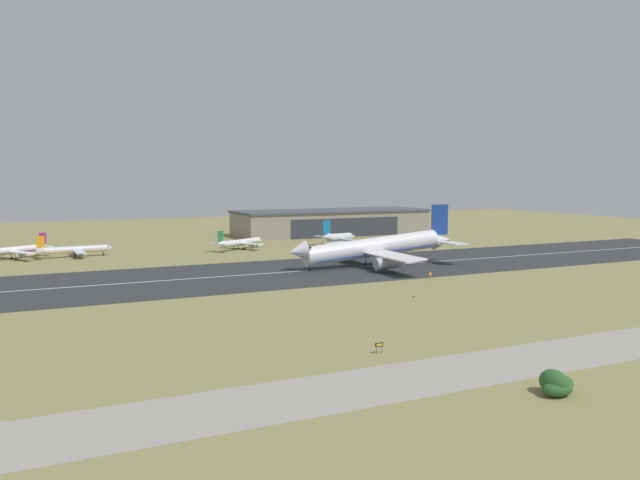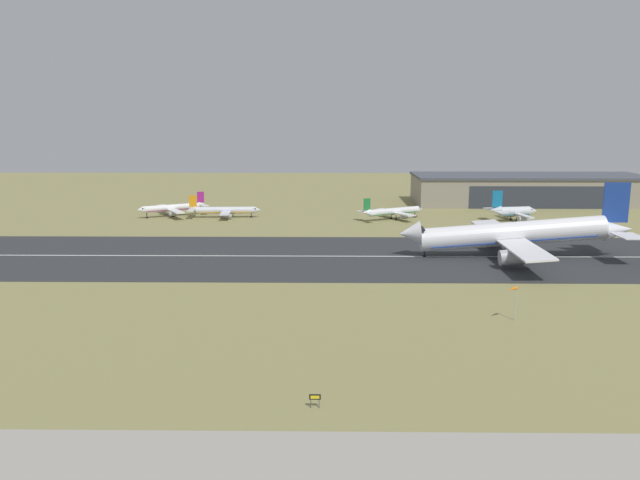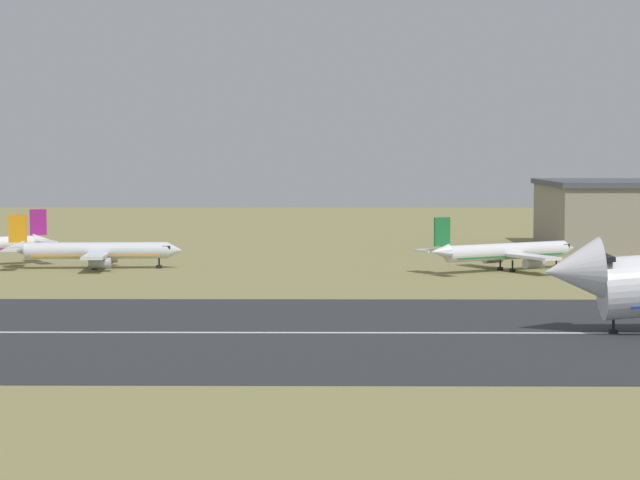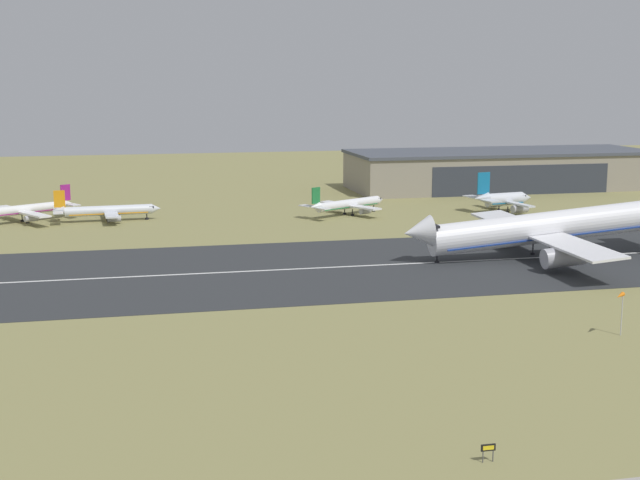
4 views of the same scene
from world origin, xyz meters
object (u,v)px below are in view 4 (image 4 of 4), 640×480
airplane_parked_centre (25,210)px  windsock_pole (620,298)px  airplane_parked_west (348,204)px  airplane_parked_east (503,200)px  runway_sign (488,449)px  airplane_parked_far_east (107,211)px  airplane_landing (546,228)px

airplane_parked_centre → windsock_pole: bearing=-53.5°
airplane_parked_west → airplane_parked_east: size_ratio=1.09×
runway_sign → windsock_pole: bearing=45.2°
airplane_parked_east → airplane_parked_far_east: size_ratio=0.88×
airplane_parked_far_east → airplane_parked_east: bearing=-3.9°
airplane_landing → airplane_parked_west: size_ratio=2.34×
windsock_pole → airplane_parked_west: bearing=94.4°
airplane_landing → airplane_parked_east: bearing=73.5°
airplane_landing → runway_sign: airplane_landing is taller
airplane_parked_centre → airplane_parked_far_east: 18.78m
airplane_parked_west → runway_sign: (-23.20, -139.85, -1.42)m
airplane_parked_far_east → airplane_parked_west: bearing=-3.2°
airplane_landing → runway_sign: 93.33m
airplane_parked_west → windsock_pole: bearing=-85.6°
airplane_landing → airplane_parked_centre: 117.77m
airplane_parked_east → airplane_parked_far_east: bearing=176.1°
airplane_parked_west → runway_sign: size_ratio=14.37×
airplane_landing → airplane_parked_east: 57.74m
windsock_pole → runway_sign: size_ratio=3.53×
airplane_parked_centre → windsock_pole: (84.17, -113.79, 2.33)m
airplane_parked_east → windsock_pole: airplane_parked_east is taller
airplane_parked_east → runway_sign: (-62.33, -136.43, -1.89)m
airplane_parked_west → airplane_parked_east: 39.28m
airplane_parked_centre → airplane_landing: bearing=-33.2°
airplane_parked_centre → airplane_parked_east: 115.25m
airplane_landing → airplane_parked_east: (16.39, 55.31, -2.53)m
airplane_landing → airplane_parked_centre: airplane_landing is taller
airplane_landing → windsock_pole: (-14.33, -49.28, -0.39)m
airplane_parked_west → airplane_parked_centre: bearing=175.6°
airplane_landing → airplane_parked_west: 63.05m
airplane_parked_west → airplane_parked_far_east: airplane_parked_west is taller
airplane_parked_far_east → runway_sign: bearing=-76.6°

